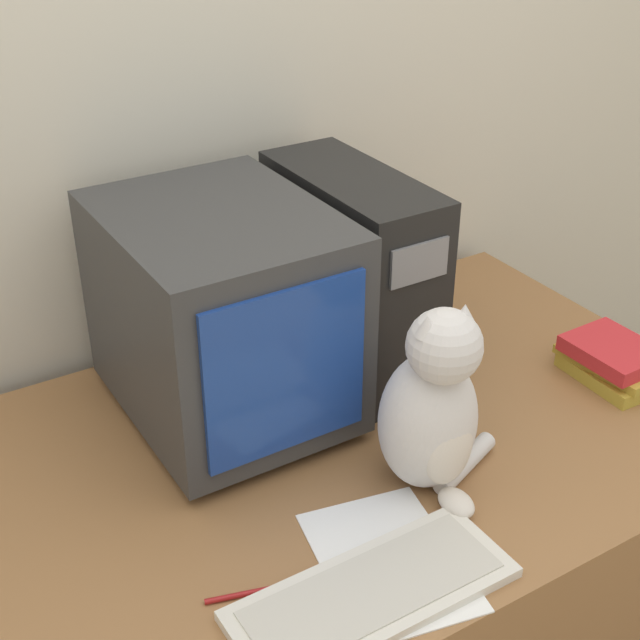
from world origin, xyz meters
The scene contains 9 objects.
wall_back centered at (0.00, 1.02, 1.25)m, with size 7.00×0.05×2.50m.
desk centered at (0.00, 0.48, 0.35)m, with size 1.64×0.95×0.70m.
crt_monitor centered at (-0.08, 0.67, 0.92)m, with size 0.38×0.49×0.42m.
computer_tower centered at (0.22, 0.69, 0.91)m, with size 0.18×0.44×0.42m.
keyboard centered at (-0.12, 0.12, 0.71)m, with size 0.44×0.17×0.02m.
cat centered at (0.12, 0.28, 0.86)m, with size 0.25×0.21×0.36m.
book_stack centered at (0.64, 0.35, 0.74)m, with size 0.15×0.22×0.08m.
pen centered at (-0.27, 0.22, 0.71)m, with size 0.13×0.05×0.01m.
paper_sheet centered at (-0.05, 0.16, 0.70)m, with size 0.26×0.33×0.00m.
Camera 1 is at (-0.68, -0.65, 1.73)m, focal length 50.00 mm.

